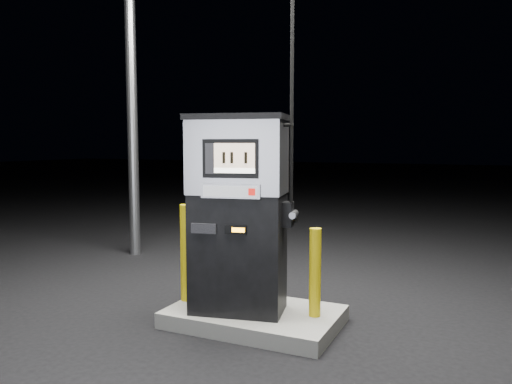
% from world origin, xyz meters
% --- Properties ---
extents(ground, '(80.00, 80.00, 0.00)m').
position_xyz_m(ground, '(0.00, 0.00, 0.00)').
color(ground, black).
rests_on(ground, ground).
extents(pump_island, '(1.60, 1.00, 0.15)m').
position_xyz_m(pump_island, '(0.00, 0.00, 0.07)').
color(pump_island, slate).
rests_on(pump_island, ground).
extents(fuel_dispenser, '(1.07, 0.72, 3.83)m').
position_xyz_m(fuel_dispenser, '(-0.12, -0.10, 1.10)').
color(fuel_dispenser, black).
rests_on(fuel_dispenser, pump_island).
extents(bollard_left, '(0.17, 0.17, 0.98)m').
position_xyz_m(bollard_left, '(-0.74, -0.02, 0.64)').
color(bollard_left, gold).
rests_on(bollard_left, pump_island).
extents(bollard_right, '(0.14, 0.14, 0.82)m').
position_xyz_m(bollard_right, '(0.58, 0.07, 0.56)').
color(bollard_right, gold).
rests_on(bollard_right, pump_island).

